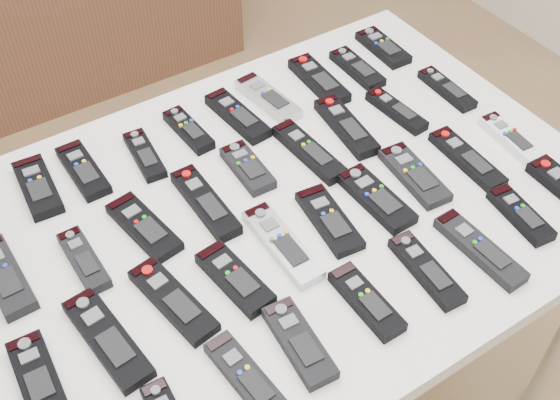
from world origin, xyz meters
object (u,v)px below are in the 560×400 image
table (280,227)px  remote_8 (357,68)px  remote_2 (83,170)px  remote_5 (237,116)px  remote_20 (108,339)px  remote_18 (447,89)px  remote_22 (235,279)px  remote_3 (145,155)px  remote_24 (329,220)px  remote_7 (319,80)px  remote_25 (376,198)px  remote_26 (414,175)px  remote_19 (38,377)px  remote_12 (144,227)px  remote_27 (467,159)px  remote_1 (38,187)px  remote_10 (5,277)px  remote_15 (309,151)px  remote_11 (84,260)px  remote_23 (282,244)px  remote_9 (383,47)px  remote_16 (346,126)px  remote_33 (366,301)px  sideboard (24,1)px  remote_6 (268,99)px  remote_36 (521,215)px  remote_32 (299,342)px  remote_31 (247,378)px  remote_34 (426,270)px  remote_21 (173,300)px  remote_14 (248,168)px  remote_35 (480,249)px  remote_13 (205,203)px  remote_4 (189,130)px  remote_28 (511,139)px

table → remote_8: remote_8 is taller
remote_2 → remote_5: bearing=-4.5°
remote_20 → remote_18: bearing=6.0°
remote_5 → remote_22: (-0.23, -0.38, 0.00)m
remote_3 → remote_24: bearing=-53.2°
table → remote_7: (0.29, 0.28, 0.07)m
remote_2 → remote_25: remote_25 is taller
remote_26 → remote_19: bearing=-173.0°
remote_12 → remote_27: same height
remote_1 → table: bearing=-33.7°
remote_7 → remote_10: size_ratio=1.02×
remote_15 → remote_1: bearing=154.4°
remote_11 → remote_23: (0.32, -0.16, -0.00)m
remote_9 → remote_24: (-0.44, -0.39, -0.00)m
remote_16 → remote_24: size_ratio=1.14×
remote_15 → remote_33: bearing=-113.3°
remote_11 → remote_20: (-0.03, -0.18, 0.00)m
table → remote_3: (-0.16, 0.27, 0.07)m
sideboard → remote_15: sideboard is taller
remote_6 → remote_36: size_ratio=1.22×
remote_7 → remote_32: 0.70m
remote_31 → remote_26: bearing=16.7°
remote_10 → remote_34: bearing=-33.1°
remote_6 → remote_27: remote_6 is taller
remote_8 → remote_5: bearing=-180.0°
remote_6 → remote_36: bearing=-75.1°
remote_8 → remote_21: (-0.67, -0.36, 0.00)m
remote_10 → remote_31: size_ratio=1.04×
sideboard → remote_33: bearing=-88.4°
remote_7 → remote_14: 0.33m
remote_20 → remote_35: bearing=-22.8°
remote_6 → remote_13: size_ratio=0.90×
table → remote_4: size_ratio=8.45×
remote_8 → remote_14: bearing=-158.7°
remote_24 → remote_31: 0.36m
remote_22 → remote_15: bearing=27.3°
remote_5 → remote_25: remote_5 is taller
remote_7 → remote_24: size_ratio=1.08×
sideboard → remote_19: size_ratio=10.36×
remote_3 → remote_6: remote_6 is taller
remote_6 → remote_36: 0.60m
remote_10 → remote_18: (1.02, -0.02, -0.00)m
remote_6 → remote_35: 0.59m
remote_24 → remote_32: 0.28m
remote_12 → remote_19: (-0.28, -0.20, 0.00)m
remote_1 → remote_28: remote_1 is taller
remote_20 → remote_25: same height
remote_8 → remote_36: 0.54m
remote_16 → remote_23: (-0.29, -0.20, -0.00)m
remote_34 → remote_36: (0.24, 0.00, 0.00)m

